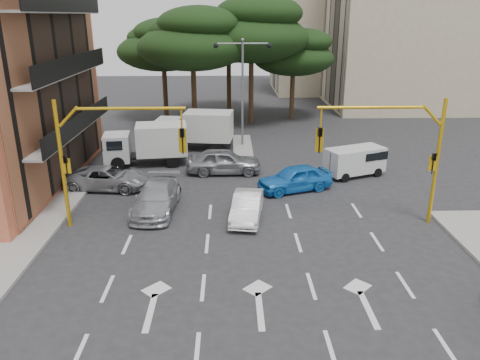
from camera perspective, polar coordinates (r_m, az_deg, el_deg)
The scene contains 20 objects.
ground at distance 20.73m, azimuth 1.56°, elevation -7.68°, with size 120.00×120.00×0.00m, color #28282B.
median_strip at distance 35.69m, azimuth 0.30°, elevation 4.24°, with size 1.40×6.00×0.15m, color gray.
apartment_beige_near at distance 54.59m, azimuth 22.37°, elevation 18.00°, with size 20.20×12.15×18.70m.
apartment_beige_far at distance 63.96m, azimuth 11.85°, elevation 18.11°, with size 16.20×12.15×16.70m.
pine_left_near at distance 40.52m, azimuth -5.76°, elevation 16.77°, with size 9.15×9.15×10.23m.
pine_center at distance 42.44m, azimuth 1.50°, elevation 17.91°, with size 9.98×9.98×11.16m.
pine_left_far at distance 44.84m, azimuth -9.33°, elevation 15.98°, with size 8.32×8.32×9.30m.
pine_right at distance 44.90m, azimuth 6.64°, elevation 15.22°, with size 7.49×7.49×8.37m.
pine_back at distance 47.41m, azimuth -1.34°, elevation 17.24°, with size 9.15×9.15×10.23m.
signal_mast_right at distance 22.55m, azimuth 18.98°, elevation 4.09°, with size 5.79×0.37×6.00m.
signal_mast_left at distance 21.94m, azimuth -16.70°, elevation 3.93°, with size 5.79×0.37×6.00m.
street_lamp_center at distance 34.67m, azimuth 0.31°, elevation 12.80°, with size 4.16×0.36×7.77m.
car_white_hatch at distance 22.84m, azimuth 0.85°, elevation -3.26°, with size 1.34×3.84×1.27m, color silver.
car_blue_compact at distance 26.65m, azimuth 6.70°, elevation 0.22°, with size 1.72×4.28×1.46m, color blue.
car_silver_wagon at distance 24.10m, azimuth -10.15°, elevation -2.12°, with size 2.00×4.92×1.43m, color #A7A9B0.
car_silver_cross_a at distance 27.80m, azimuth -15.87°, elevation 0.24°, with size 2.16×4.68×1.30m, color #979A9E.
car_silver_cross_b at distance 29.37m, azimuth -1.96°, elevation 2.31°, with size 1.87×4.64×1.58m, color gray.
van_white at distance 29.72m, azimuth 13.80°, elevation 2.18°, with size 1.64×3.63×1.82m, color silver, non-canonical shape.
box_truck_a at distance 31.62m, azimuth -11.29°, elevation 4.23°, with size 2.30×5.48×2.69m, color silver, non-canonical shape.
box_truck_b at distance 34.95m, azimuth -5.49°, elevation 6.06°, with size 2.39×5.68×2.79m, color silver, non-canonical shape.
Camera 1 is at (-0.99, -18.42, 9.46)m, focal length 35.00 mm.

